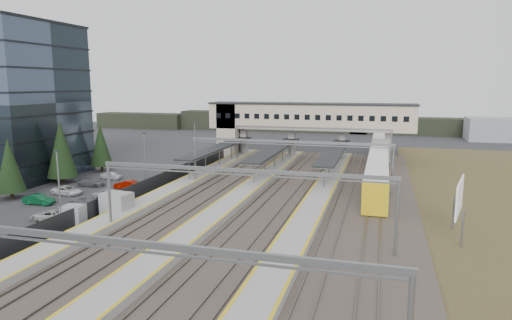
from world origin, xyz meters
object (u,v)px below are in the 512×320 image
(relay_cabin_far, at_px, (74,214))
(footbridge, at_px, (296,119))
(relay_cabin_near, at_px, (117,204))
(train, at_px, (379,157))
(billboard, at_px, (459,199))

(relay_cabin_far, xyz_separation_m, footbridge, (14.93, 49.01, 6.93))
(relay_cabin_near, relative_size, train, 0.06)
(relay_cabin_near, bearing_deg, footbridge, 75.08)
(footbridge, distance_m, train, 18.91)
(relay_cabin_near, height_order, footbridge, footbridge)
(relay_cabin_near, relative_size, billboard, 0.53)
(footbridge, bearing_deg, relay_cabin_near, -104.92)
(relay_cabin_far, distance_m, billboard, 39.71)
(footbridge, distance_m, billboard, 49.48)
(train, bearing_deg, footbridge, 154.91)
(footbridge, bearing_deg, relay_cabin_far, -106.94)
(footbridge, relative_size, billboard, 6.19)
(relay_cabin_far, bearing_deg, relay_cabin_near, 53.07)
(footbridge, bearing_deg, billboard, -60.59)
(footbridge, height_order, billboard, footbridge)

